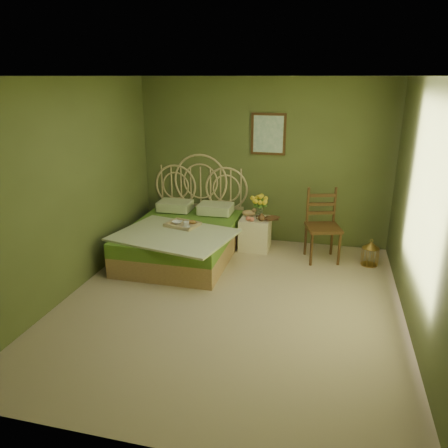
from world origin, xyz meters
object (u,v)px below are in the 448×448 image
(nightstand, at_px, (256,228))
(birdcage, at_px, (370,254))
(bed, at_px, (183,236))
(chair, at_px, (324,220))

(nightstand, bearing_deg, birdcage, -7.90)
(bed, xyz_separation_m, nightstand, (1.02, 0.53, 0.04))
(bed, distance_m, chair, 2.11)
(bed, height_order, birdcage, bed)
(nightstand, height_order, chair, chair)
(bed, bearing_deg, chair, 11.15)
(birdcage, bearing_deg, bed, -173.97)
(nightstand, relative_size, chair, 0.88)
(bed, height_order, nightstand, bed)
(chair, bearing_deg, nightstand, 157.49)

